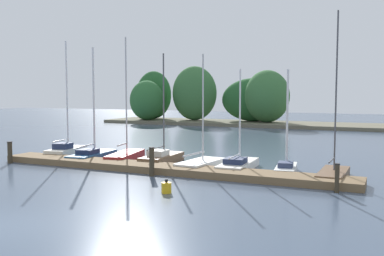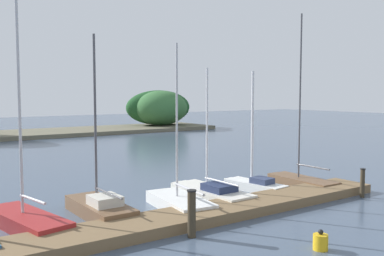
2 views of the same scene
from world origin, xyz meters
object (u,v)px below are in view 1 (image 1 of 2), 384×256
at_px(sailboat_2, 126,155).
at_px(channel_buoy_0, 166,187).
at_px(sailboat_4, 202,164).
at_px(sailboat_6, 286,166).
at_px(sailboat_0, 67,150).
at_px(sailboat_7, 334,172).
at_px(mooring_piling_0, 10,152).
at_px(mooring_piling_1, 152,162).
at_px(mooring_piling_2, 337,178).
at_px(sailboat_3, 163,157).
at_px(sailboat_1, 93,154).
at_px(sailboat_5, 239,164).

height_order(sailboat_2, channel_buoy_0, sailboat_2).
bearing_deg(sailboat_4, sailboat_6, -75.56).
height_order(sailboat_0, sailboat_7, sailboat_7).
height_order(sailboat_7, mooring_piling_0, sailboat_7).
bearing_deg(mooring_piling_0, mooring_piling_1, -0.12).
bearing_deg(channel_buoy_0, sailboat_7, 45.03).
bearing_deg(sailboat_2, sailboat_6, -103.03).
bearing_deg(mooring_piling_2, sailboat_4, 158.34).
xyz_separation_m(sailboat_3, mooring_piling_1, (1.38, -3.67, 0.37)).
distance_m(sailboat_1, mooring_piling_2, 14.72).
height_order(sailboat_0, mooring_piling_0, sailboat_0).
bearing_deg(channel_buoy_0, mooring_piling_2, 24.98).
relative_size(sailboat_0, mooring_piling_1, 5.12).
bearing_deg(sailboat_3, sailboat_4, -106.43).
relative_size(sailboat_6, mooring_piling_0, 4.15).
relative_size(mooring_piling_0, channel_buoy_0, 2.20).
xyz_separation_m(sailboat_3, sailboat_6, (7.13, -0.16, -0.00)).
bearing_deg(sailboat_7, mooring_piling_1, 111.22).
relative_size(mooring_piling_1, mooring_piling_2, 1.19).
bearing_deg(sailboat_7, sailboat_5, 85.56).
distance_m(sailboat_3, mooring_piling_0, 8.74).
relative_size(sailboat_3, mooring_piling_1, 4.41).
relative_size(sailboat_2, mooring_piling_1, 5.14).
relative_size(sailboat_2, sailboat_6, 1.41).
height_order(sailboat_4, mooring_piling_0, sailboat_4).
height_order(sailboat_1, mooring_piling_2, sailboat_1).
height_order(sailboat_1, sailboat_5, sailboat_1).
distance_m(mooring_piling_1, mooring_piling_2, 8.54).
xyz_separation_m(mooring_piling_0, mooring_piling_2, (17.85, 0.05, -0.03)).
relative_size(sailboat_7, mooring_piling_1, 5.49).
distance_m(sailboat_7, mooring_piling_0, 17.67).
xyz_separation_m(sailboat_1, sailboat_2, (2.01, 0.55, -0.04)).
height_order(sailboat_2, sailboat_7, sailboat_7).
relative_size(sailboat_0, mooring_piling_0, 5.81).
bearing_deg(mooring_piling_2, sailboat_0, 168.24).
bearing_deg(sailboat_3, channel_buoy_0, -151.56).
height_order(sailboat_0, sailboat_3, sailboat_0).
height_order(sailboat_1, sailboat_2, sailboat_2).
bearing_deg(sailboat_6, sailboat_4, 90.18).
height_order(sailboat_1, sailboat_6, sailboat_1).
relative_size(sailboat_1, mooring_piling_1, 4.74).
height_order(sailboat_6, channel_buoy_0, sailboat_6).
bearing_deg(sailboat_7, sailboat_4, 91.65).
bearing_deg(channel_buoy_0, sailboat_4, 98.79).
height_order(sailboat_4, sailboat_7, sailboat_7).
distance_m(sailboat_6, mooring_piling_0, 15.47).
bearing_deg(sailboat_1, mooring_piling_1, -124.13).
bearing_deg(sailboat_0, channel_buoy_0, -131.88).
bearing_deg(sailboat_3, sailboat_6, -92.27).
bearing_deg(sailboat_1, sailboat_3, -89.15).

